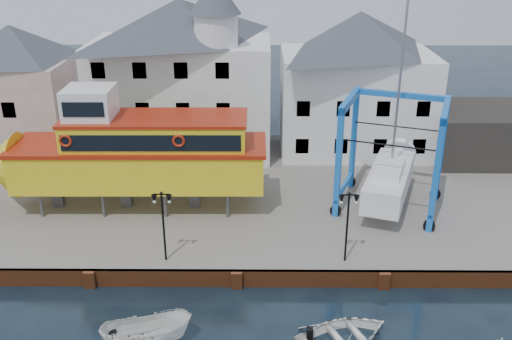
{
  "coord_description": "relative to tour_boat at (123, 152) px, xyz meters",
  "views": [
    {
      "loc": [
        1.25,
        -26.13,
        18.11
      ],
      "look_at": [
        1.0,
        7.0,
        4.0
      ],
      "focal_mm": 40.0,
      "sensor_mm": 36.0,
      "label": 1
    }
  ],
  "objects": [
    {
      "name": "building_pink",
      "position": [
        -10.42,
        10.07,
        1.34
      ],
      "size": [
        8.0,
        7.0,
        10.3
      ],
      "color": "tan",
      "rests_on": "hardstanding"
    },
    {
      "name": "shed_dark",
      "position": [
        26.58,
        9.07,
        -1.81
      ],
      "size": [
        8.0,
        7.0,
        4.0
      ],
      "primitive_type": "cube",
      "color": "black",
      "rests_on": "hardstanding"
    },
    {
      "name": "hardstanding",
      "position": [
        7.58,
        3.07,
        -4.31
      ],
      "size": [
        44.0,
        22.0,
        1.0
      ],
      "primitive_type": "cube",
      "color": "slate",
      "rests_on": "ground"
    },
    {
      "name": "quay_wall",
      "position": [
        7.58,
        -7.82,
        -4.31
      ],
      "size": [
        44.0,
        0.47,
        1.0
      ],
      "color": "brown",
      "rests_on": "ground"
    },
    {
      "name": "tour_boat",
      "position": [
        0.0,
        0.0,
        0.0
      ],
      "size": [
        18.57,
        4.6,
        8.07
      ],
      "rotation": [
        0.0,
        0.0,
        0.01
      ],
      "color": "#59595E",
      "rests_on": "hardstanding"
    },
    {
      "name": "building_white_right",
      "position": [
        16.58,
        11.07,
        1.79
      ],
      "size": [
        12.0,
        8.0,
        11.2
      ],
      "color": "silver",
      "rests_on": "hardstanding"
    },
    {
      "name": "building_white_main",
      "position": [
        2.71,
        10.46,
        2.53
      ],
      "size": [
        14.0,
        8.3,
        14.0
      ],
      "color": "silver",
      "rests_on": "hardstanding"
    },
    {
      "name": "travel_lift",
      "position": [
        17.55,
        0.72,
        -1.47
      ],
      "size": [
        7.88,
        9.53,
        14.02
      ],
      "rotation": [
        0.0,
        0.0,
        -0.35
      ],
      "color": "blue",
      "rests_on": "hardstanding"
    },
    {
      "name": "lamp_post_right",
      "position": [
        13.58,
        -6.73,
        -0.63
      ],
      "size": [
        1.12,
        0.32,
        4.2
      ],
      "color": "black",
      "rests_on": "hardstanding"
    },
    {
      "name": "ground",
      "position": [
        7.58,
        -7.93,
        -4.81
      ],
      "size": [
        140.0,
        140.0,
        0.0
      ],
      "primitive_type": "plane",
      "color": "black",
      "rests_on": "ground"
    },
    {
      "name": "lamp_post_left",
      "position": [
        3.58,
        -6.73,
        -0.63
      ],
      "size": [
        1.12,
        0.32,
        4.2
      ],
      "color": "black",
      "rests_on": "hardstanding"
    }
  ]
}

